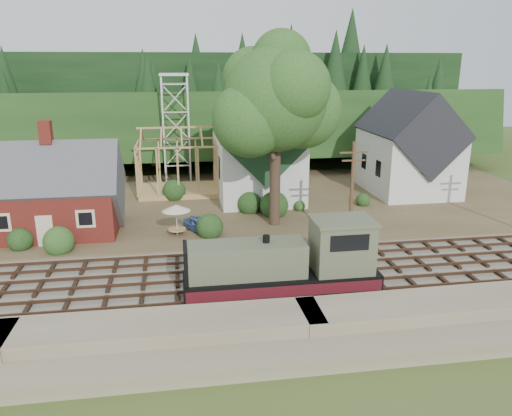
{
  "coord_description": "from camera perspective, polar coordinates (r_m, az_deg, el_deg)",
  "views": [
    {
      "loc": [
        -5.84,
        -29.82,
        13.68
      ],
      "look_at": [
        -0.23,
        6.0,
        3.0
      ],
      "focal_mm": 35.0,
      "sensor_mm": 36.0,
      "label": 1
    }
  ],
  "objects": [
    {
      "name": "locomotive",
      "position": [
        29.88,
        3.82,
        -6.52
      ],
      "size": [
        11.48,
        2.87,
        4.61
      ],
      "color": "black",
      "rests_on": "railroad_bed"
    },
    {
      "name": "depot",
      "position": [
        43.35,
        -22.17,
        1.2
      ],
      "size": [
        10.8,
        7.41,
        9.0
      ],
      "color": "#5E1615",
      "rests_on": "village_flat"
    },
    {
      "name": "church",
      "position": [
        50.83,
        0.1,
        6.78
      ],
      "size": [
        8.4,
        15.17,
        13.0
      ],
      "color": "silver",
      "rests_on": "village_flat"
    },
    {
      "name": "hillside",
      "position": [
        73.35,
        -4.2,
        5.62
      ],
      "size": [
        70.0,
        28.96,
        12.74
      ],
      "primitive_type": "cube",
      "rotation": [
        -0.17,
        0.0,
        0.0
      ],
      "color": "#1E3F19",
      "rests_on": "ground"
    },
    {
      "name": "telegraph_pole_near",
      "position": [
        38.48,
        10.89,
        1.92
      ],
      "size": [
        2.2,
        0.28,
        8.0
      ],
      "color": "#4C331E",
      "rests_on": "ground"
    },
    {
      "name": "lattice_tower",
      "position": [
        57.94,
        -9.27,
        12.59
      ],
      "size": [
        3.2,
        3.2,
        12.12
      ],
      "color": "silver",
      "rests_on": "village_flat"
    },
    {
      "name": "farmhouse",
      "position": [
        55.04,
        17.01,
        6.48
      ],
      "size": [
        8.4,
        10.8,
        10.6
      ],
      "color": "silver",
      "rests_on": "village_flat"
    },
    {
      "name": "village_flat",
      "position": [
        50.04,
        -1.87,
        0.72
      ],
      "size": [
        64.0,
        26.0,
        0.3
      ],
      "primitive_type": "cube",
      "color": "brown",
      "rests_on": "ground"
    },
    {
      "name": "car_red",
      "position": [
        53.84,
        18.13,
        1.89
      ],
      "size": [
        4.64,
        2.32,
        1.26
      ],
      "primitive_type": "imported",
      "rotation": [
        0.0,
        0.0,
        1.52
      ],
      "color": "#A8300D",
      "rests_on": "village_flat"
    },
    {
      "name": "ground",
      "position": [
        33.33,
        2.01,
        -7.83
      ],
      "size": [
        140.0,
        140.0,
        0.0
      ],
      "primitive_type": "plane",
      "color": "#384C1E",
      "rests_on": "ground"
    },
    {
      "name": "big_tree",
      "position": [
        40.85,
        2.49,
        11.53
      ],
      "size": [
        10.9,
        8.4,
        14.7
      ],
      "color": "#38281E",
      "rests_on": "village_flat"
    },
    {
      "name": "embankment",
      "position": [
        26.0,
        5.66,
        -15.42
      ],
      "size": [
        64.0,
        5.0,
        1.6
      ],
      "primitive_type": "cube",
      "color": "#7F7259",
      "rests_on": "ground"
    },
    {
      "name": "ridge",
      "position": [
        89.07,
        -5.08,
        7.51
      ],
      "size": [
        80.0,
        20.0,
        12.0
      ],
      "primitive_type": "cube",
      "color": "black",
      "rests_on": "ground"
    },
    {
      "name": "car_blue",
      "position": [
        41.1,
        -6.52,
        -1.86
      ],
      "size": [
        2.86,
        3.57,
        1.14
      ],
      "primitive_type": "imported",
      "rotation": [
        0.0,
        0.0,
        0.53
      ],
      "color": "#5372B2",
      "rests_on": "village_flat"
    },
    {
      "name": "patio_set",
      "position": [
        39.98,
        -9.11,
        -0.14
      ],
      "size": [
        2.25,
        2.25,
        2.5
      ],
      "color": "silver",
      "rests_on": "village_flat"
    },
    {
      "name": "timber_frame",
      "position": [
        52.86,
        -8.93,
        4.85
      ],
      "size": [
        8.2,
        6.2,
        6.99
      ],
      "color": "tan",
      "rests_on": "village_flat"
    },
    {
      "name": "railroad_bed",
      "position": [
        33.29,
        2.01,
        -7.71
      ],
      "size": [
        64.0,
        11.0,
        0.16
      ],
      "primitive_type": "cube",
      "color": "#726B5B",
      "rests_on": "ground"
    }
  ]
}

